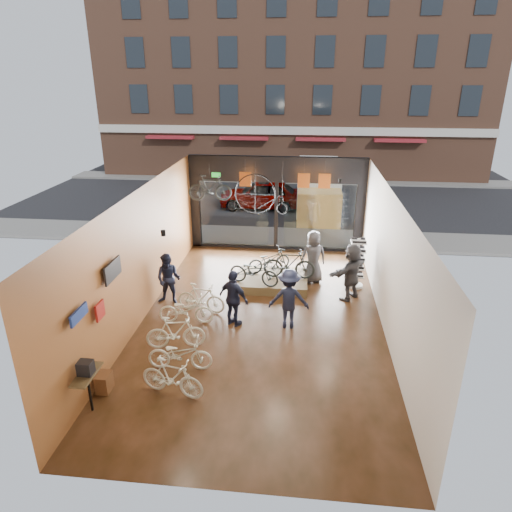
# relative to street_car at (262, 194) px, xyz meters

# --- Properties ---
(ground_plane) EXTENTS (7.00, 12.00, 0.04)m
(ground_plane) POSITION_rel_street_car_xyz_m (1.17, -12.00, -0.79)
(ground_plane) COLOR black
(ground_plane) RESTS_ON ground
(ceiling) EXTENTS (7.00, 12.00, 0.04)m
(ceiling) POSITION_rel_street_car_xyz_m (1.17, -12.00, 3.05)
(ceiling) COLOR black
(ceiling) RESTS_ON ground
(wall_left) EXTENTS (0.04, 12.00, 3.80)m
(wall_left) POSITION_rel_street_car_xyz_m (-2.35, -12.00, 1.13)
(wall_left) COLOR #A7602F
(wall_left) RESTS_ON ground
(wall_right) EXTENTS (0.04, 12.00, 3.80)m
(wall_right) POSITION_rel_street_car_xyz_m (4.69, -12.00, 1.13)
(wall_right) COLOR beige
(wall_right) RESTS_ON ground
(wall_back) EXTENTS (7.00, 0.04, 3.80)m
(wall_back) POSITION_rel_street_car_xyz_m (1.17, -18.02, 1.13)
(wall_back) COLOR beige
(wall_back) RESTS_ON ground
(storefront) EXTENTS (7.00, 0.26, 3.80)m
(storefront) POSITION_rel_street_car_xyz_m (1.17, -6.00, 1.13)
(storefront) COLOR black
(storefront) RESTS_ON ground
(exit_sign) EXTENTS (0.35, 0.06, 0.18)m
(exit_sign) POSITION_rel_street_car_xyz_m (-1.23, -6.12, 2.28)
(exit_sign) COLOR #198C26
(exit_sign) RESTS_ON storefront
(street_road) EXTENTS (30.00, 18.00, 0.02)m
(street_road) POSITION_rel_street_car_xyz_m (1.17, 3.00, -0.78)
(street_road) COLOR black
(street_road) RESTS_ON ground
(sidewalk_near) EXTENTS (30.00, 2.40, 0.12)m
(sidewalk_near) POSITION_rel_street_car_xyz_m (1.17, -4.80, -0.71)
(sidewalk_near) COLOR slate
(sidewalk_near) RESTS_ON ground
(sidewalk_far) EXTENTS (30.00, 2.00, 0.12)m
(sidewalk_far) POSITION_rel_street_car_xyz_m (1.17, 7.00, -0.71)
(sidewalk_far) COLOR slate
(sidewalk_far) RESTS_ON ground
(opposite_building) EXTENTS (26.00, 5.00, 14.00)m
(opposite_building) POSITION_rel_street_car_xyz_m (1.17, 9.50, 6.23)
(opposite_building) COLOR brown
(opposite_building) RESTS_ON ground
(street_car) EXTENTS (4.53, 1.82, 1.54)m
(street_car) POSITION_rel_street_car_xyz_m (0.00, 0.00, 0.00)
(street_car) COLOR gray
(street_car) RESTS_ON street_road
(box_truck) EXTENTS (2.11, 6.32, 2.49)m
(box_truck) POSITION_rel_street_car_xyz_m (2.97, -1.00, 0.47)
(box_truck) COLOR silver
(box_truck) RESTS_ON street_road
(floor_bike_1) EXTENTS (1.59, 0.77, 0.92)m
(floor_bike_1) POSITION_rel_street_car_xyz_m (-0.51, -15.56, -0.31)
(floor_bike_1) COLOR beige
(floor_bike_1) RESTS_ON ground_plane
(floor_bike_2) EXTENTS (1.61, 0.63, 0.83)m
(floor_bike_2) POSITION_rel_street_car_xyz_m (-0.59, -14.59, -0.35)
(floor_bike_2) COLOR beige
(floor_bike_2) RESTS_ON ground_plane
(floor_bike_3) EXTENTS (1.61, 0.76, 0.93)m
(floor_bike_3) POSITION_rel_street_car_xyz_m (-0.95, -13.69, -0.30)
(floor_bike_3) COLOR beige
(floor_bike_3) RESTS_ON ground_plane
(floor_bike_4) EXTENTS (1.62, 0.66, 0.84)m
(floor_bike_4) POSITION_rel_street_car_xyz_m (-1.01, -12.38, -0.35)
(floor_bike_4) COLOR beige
(floor_bike_4) RESTS_ON ground_plane
(floor_bike_5) EXTENTS (1.57, 0.68, 0.91)m
(floor_bike_5) POSITION_rel_street_car_xyz_m (-0.72, -11.67, -0.31)
(floor_bike_5) COLOR beige
(floor_bike_5) RESTS_ON ground_plane
(display_platform) EXTENTS (2.40, 1.80, 0.30)m
(display_platform) POSITION_rel_street_car_xyz_m (1.29, -9.56, -0.62)
(display_platform) COLOR #463720
(display_platform) RESTS_ON ground_plane
(display_bike_left) EXTENTS (1.82, 1.06, 0.90)m
(display_bike_left) POSITION_rel_street_car_xyz_m (0.73, -10.19, -0.02)
(display_bike_left) COLOR black
(display_bike_left) RESTS_ON display_platform
(display_bike_mid) EXTENTS (1.75, 0.52, 1.05)m
(display_bike_mid) POSITION_rel_street_car_xyz_m (1.85, -9.60, 0.05)
(display_bike_mid) COLOR black
(display_bike_mid) RESTS_ON display_platform
(display_bike_right) EXTENTS (1.67, 1.32, 0.85)m
(display_bike_right) POSITION_rel_street_car_xyz_m (1.13, -9.10, -0.05)
(display_bike_right) COLOR black
(display_bike_right) RESTS_ON display_platform
(customer_1) EXTENTS (0.85, 0.69, 1.65)m
(customer_1) POSITION_rel_street_car_xyz_m (-1.83, -11.22, 0.05)
(customer_1) COLOR #161C33
(customer_1) RESTS_ON ground_plane
(customer_2) EXTENTS (1.07, 0.86, 1.70)m
(customer_2) POSITION_rel_street_car_xyz_m (0.40, -12.36, 0.08)
(customer_2) COLOR #161C33
(customer_2) RESTS_ON ground_plane
(customer_3) EXTENTS (1.16, 0.67, 1.78)m
(customer_3) POSITION_rel_street_car_xyz_m (1.96, -12.28, 0.12)
(customer_3) COLOR #161C33
(customer_3) RESTS_ON ground_plane
(customer_4) EXTENTS (1.04, 0.84, 1.85)m
(customer_4) POSITION_rel_street_car_xyz_m (2.66, -9.15, 0.16)
(customer_4) COLOR #3F3F44
(customer_4) RESTS_ON ground_plane
(customer_5) EXTENTS (1.53, 1.67, 1.86)m
(customer_5) POSITION_rel_street_car_xyz_m (3.85, -10.29, 0.16)
(customer_5) COLOR #3F3F44
(customer_5) RESTS_ON ground_plane
(sunglasses_rack) EXTENTS (0.62, 0.57, 1.74)m
(sunglasses_rack) POSITION_rel_street_car_xyz_m (4.12, -9.40, 0.10)
(sunglasses_rack) COLOR white
(sunglasses_rack) RESTS_ON ground_plane
(wall_merch) EXTENTS (0.40, 2.40, 2.60)m
(wall_merch) POSITION_rel_street_car_xyz_m (-2.21, -15.50, 0.53)
(wall_merch) COLOR navy
(wall_merch) RESTS_ON wall_left
(penny_farthing) EXTENTS (1.94, 0.06, 1.55)m
(penny_farthing) POSITION_rel_street_car_xyz_m (0.75, -7.09, 1.73)
(penny_farthing) COLOR black
(penny_farthing) RESTS_ON ceiling
(hung_bike) EXTENTS (1.62, 0.60, 0.95)m
(hung_bike) POSITION_rel_street_car_xyz_m (-1.14, -7.80, 2.15)
(hung_bike) COLOR black
(hung_bike) RESTS_ON ceiling
(jersey_left) EXTENTS (0.45, 0.03, 0.55)m
(jersey_left) POSITION_rel_street_car_xyz_m (0.02, -6.80, 2.28)
(jersey_left) COLOR #CC5919
(jersey_left) RESTS_ON ceiling
(jersey_mid) EXTENTS (0.45, 0.03, 0.55)m
(jersey_mid) POSITION_rel_street_car_xyz_m (2.23, -6.80, 2.28)
(jersey_mid) COLOR #CC5919
(jersey_mid) RESTS_ON ceiling
(jersey_right) EXTENTS (0.45, 0.03, 0.55)m
(jersey_right) POSITION_rel_street_car_xyz_m (3.00, -6.80, 2.28)
(jersey_right) COLOR #CC5919
(jersey_right) RESTS_ON ceiling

